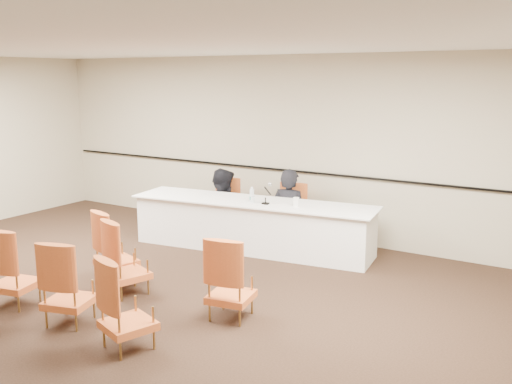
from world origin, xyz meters
TOP-DOWN VIEW (x-y plane):
  - floor at (0.00, 0.00)m, footprint 10.00×10.00m
  - ceiling at (0.00, 0.00)m, footprint 10.00×10.00m
  - wall_back at (0.00, 4.00)m, footprint 10.00×0.04m
  - wall_rail at (0.00, 3.96)m, footprint 9.80×0.04m
  - panel_table at (0.02, 2.88)m, footprint 3.94×1.41m
  - panelist_main at (0.33, 3.50)m, footprint 0.64×0.45m
  - panelist_main_chair at (0.33, 3.50)m, footprint 0.56×0.56m
  - panelist_second at (-0.86, 3.33)m, footprint 0.92×0.78m
  - panelist_second_chair at (-0.86, 3.33)m, footprint 0.56×0.56m
  - papers at (0.35, 2.90)m, footprint 0.37×0.34m
  - microphone at (0.32, 2.79)m, footprint 0.14×0.24m
  - water_bottle at (0.07, 2.80)m, footprint 0.07×0.07m
  - drinking_glass at (0.10, 2.76)m, footprint 0.08×0.08m
  - coffee_cup at (0.78, 2.89)m, footprint 0.09×0.09m
  - aud_chair_front_left at (-0.75, 0.76)m, footprint 0.63×0.63m
  - aud_chair_front_mid at (-0.29, 0.49)m, footprint 0.64×0.64m
  - aud_chair_front_right at (1.19, 0.58)m, footprint 0.58×0.58m
  - aud_chair_back_left at (-1.17, -0.45)m, footprint 0.60×0.60m
  - aud_chair_back_mid at (-0.22, -0.46)m, footprint 0.62×0.62m
  - aud_chair_back_right at (0.75, -0.56)m, footprint 0.63×0.63m

SIDE VIEW (x-z plane):
  - floor at x=0.00m, z-range 0.00..0.00m
  - panelist_second at x=-0.86m, z-range -0.54..1.14m
  - panelist_main at x=0.33m, z-range -0.45..1.21m
  - panel_table at x=0.02m, z-range 0.00..0.77m
  - panelist_main_chair at x=0.33m, z-range 0.00..0.95m
  - panelist_second_chair at x=-0.86m, z-range 0.00..0.95m
  - aud_chair_front_left at x=-0.75m, z-range 0.00..0.95m
  - aud_chair_front_mid at x=-0.29m, z-range 0.00..0.95m
  - aud_chair_front_right at x=1.19m, z-range 0.00..0.95m
  - aud_chair_back_left at x=-1.17m, z-range 0.00..0.95m
  - aud_chair_back_mid at x=-0.22m, z-range 0.00..0.95m
  - aud_chair_back_right at x=0.75m, z-range 0.00..0.95m
  - papers at x=0.35m, z-range 0.77..0.78m
  - drinking_glass at x=0.10m, z-range 0.77..0.87m
  - coffee_cup at x=0.78m, z-range 0.77..0.91m
  - water_bottle at x=0.07m, z-range 0.77..1.01m
  - microphone at x=0.32m, z-range 0.77..1.08m
  - wall_rail at x=0.00m, z-range 1.09..1.11m
  - wall_back at x=0.00m, z-range 0.00..3.00m
  - ceiling at x=0.00m, z-range 3.00..3.00m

